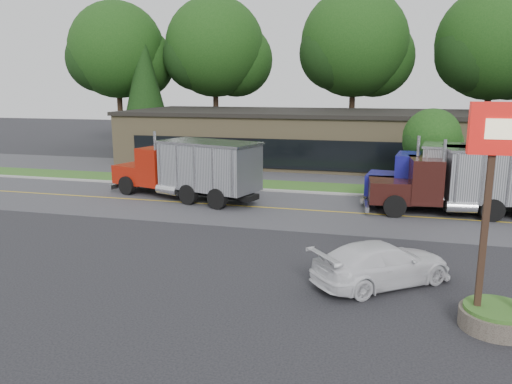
{
  "coord_description": "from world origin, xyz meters",
  "views": [
    {
      "loc": [
        7.42,
        -15.98,
        6.33
      ],
      "look_at": [
        2.04,
        4.58,
        1.8
      ],
      "focal_mm": 35.0,
      "sensor_mm": 36.0,
      "label": 1
    }
  ],
  "objects_px": {
    "bilo_sign": "(503,256)",
    "dump_truck_red": "(191,168)",
    "dump_truck_maroon": "(474,180)",
    "rally_car": "(382,264)",
    "dump_truck_blue": "(443,175)"
  },
  "relations": [
    {
      "from": "bilo_sign",
      "to": "dump_truck_blue",
      "type": "xyz_separation_m",
      "value": [
        -0.12,
        13.77,
        -0.23
      ]
    },
    {
      "from": "bilo_sign",
      "to": "dump_truck_red",
      "type": "bearing_deg",
      "value": 137.67
    },
    {
      "from": "bilo_sign",
      "to": "dump_truck_red",
      "type": "distance_m",
      "value": 18.45
    },
    {
      "from": "bilo_sign",
      "to": "dump_truck_red",
      "type": "height_order",
      "value": "bilo_sign"
    },
    {
      "from": "bilo_sign",
      "to": "rally_car",
      "type": "bearing_deg",
      "value": 141.77
    },
    {
      "from": "bilo_sign",
      "to": "dump_truck_blue",
      "type": "height_order",
      "value": "bilo_sign"
    },
    {
      "from": "dump_truck_maroon",
      "to": "rally_car",
      "type": "bearing_deg",
      "value": 63.09
    },
    {
      "from": "bilo_sign",
      "to": "dump_truck_red",
      "type": "relative_size",
      "value": 0.62
    },
    {
      "from": "dump_truck_red",
      "to": "dump_truck_blue",
      "type": "height_order",
      "value": "same"
    },
    {
      "from": "bilo_sign",
      "to": "dump_truck_maroon",
      "type": "bearing_deg",
      "value": 84.62
    },
    {
      "from": "dump_truck_maroon",
      "to": "dump_truck_blue",
      "type": "bearing_deg",
      "value": -45.95
    },
    {
      "from": "bilo_sign",
      "to": "rally_car",
      "type": "xyz_separation_m",
      "value": [
        -3.0,
        2.36,
        -1.33
      ]
    },
    {
      "from": "dump_truck_maroon",
      "to": "rally_car",
      "type": "distance_m",
      "value": 11.13
    },
    {
      "from": "rally_car",
      "to": "dump_truck_maroon",
      "type": "bearing_deg",
      "value": -61.26
    },
    {
      "from": "dump_truck_red",
      "to": "dump_truck_maroon",
      "type": "distance_m",
      "value": 14.83
    }
  ]
}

